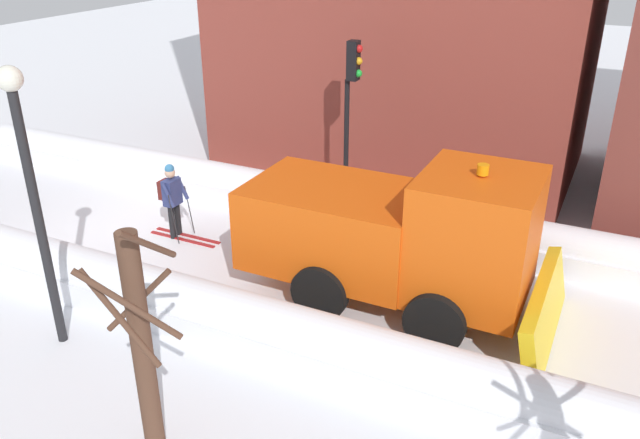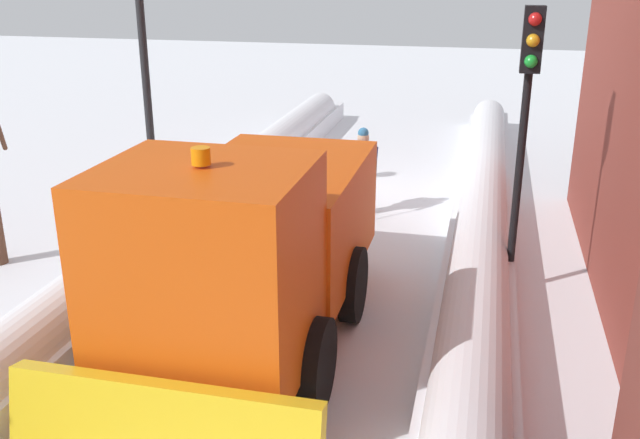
# 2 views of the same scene
# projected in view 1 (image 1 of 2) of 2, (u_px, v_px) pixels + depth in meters

# --- Properties ---
(ground_plane) EXTENTS (80.00, 80.00, 0.00)m
(ground_plane) POSITION_uv_depth(u_px,v_px,m) (558.00, 335.00, 11.65)
(ground_plane) COLOR white
(snowbank_left) EXTENTS (1.10, 36.00, 0.98)m
(snowbank_left) POSITION_uv_depth(u_px,v_px,m) (578.00, 254.00, 13.61)
(snowbank_left) COLOR white
(snowbank_left) RESTS_ON ground
(snowbank_right) EXTENTS (1.10, 36.00, 0.97)m
(snowbank_right) POSITION_uv_depth(u_px,v_px,m) (538.00, 408.00, 9.34)
(snowbank_right) COLOR white
(snowbank_right) RESTS_ON ground
(plow_truck) EXTENTS (3.20, 5.98, 3.12)m
(plow_truck) POSITION_uv_depth(u_px,v_px,m) (400.00, 235.00, 12.02)
(plow_truck) COLOR #DB510F
(plow_truck) RESTS_ON ground
(skier) EXTENTS (0.62, 1.80, 1.81)m
(skier) POSITION_uv_depth(u_px,v_px,m) (172.00, 197.00, 14.86)
(skier) COLOR black
(skier) RESTS_ON ground
(traffic_light_pole) EXTENTS (0.28, 0.42, 4.34)m
(traffic_light_pole) POSITION_uv_depth(u_px,v_px,m) (351.00, 97.00, 15.07)
(traffic_light_pole) COLOR black
(traffic_light_pole) RESTS_ON ground
(street_lamp) EXTENTS (0.40, 0.40, 4.90)m
(street_lamp) POSITION_uv_depth(u_px,v_px,m) (30.00, 177.00, 10.21)
(street_lamp) COLOR black
(street_lamp) RESTS_ON ground
(bare_tree_near) EXTENTS (1.18, 1.37, 3.77)m
(bare_tree_near) POSITION_uv_depth(u_px,v_px,m) (141.00, 345.00, 8.33)
(bare_tree_near) COLOR #503425
(bare_tree_near) RESTS_ON ground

